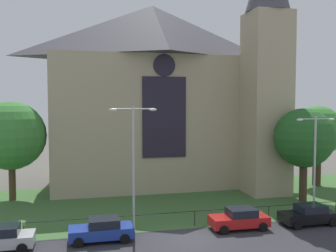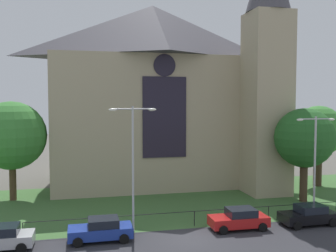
{
  "view_description": "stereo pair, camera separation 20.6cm",
  "coord_description": "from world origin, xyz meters",
  "px_view_note": "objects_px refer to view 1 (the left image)",
  "views": [
    {
      "loc": [
        -7.24,
        -24.44,
        9.2
      ],
      "look_at": [
        0.49,
        8.0,
        7.12
      ],
      "focal_mm": 41.25,
      "sensor_mm": 36.0,
      "label": 1
    },
    {
      "loc": [
        -7.04,
        -24.49,
        9.2
      ],
      "look_at": [
        0.49,
        8.0,
        7.12
      ],
      "focal_mm": 41.25,
      "sensor_mm": 36.0,
      "label": 2
    }
  ],
  "objects_px": {
    "tree_right_far": "(318,131)",
    "parked_car_silver": "(0,238)",
    "church_building": "(160,92)",
    "streetlamp_near": "(133,153)",
    "tree_right_near": "(304,138)",
    "streetlamp_far": "(315,153)",
    "parked_car_blue": "(102,230)",
    "tree_left_far": "(11,136)",
    "parked_car_black": "(309,215)",
    "parked_car_red": "(239,219)"
  },
  "relations": [
    {
      "from": "tree_right_far",
      "to": "parked_car_silver",
      "type": "distance_m",
      "value": 33.11
    },
    {
      "from": "church_building",
      "to": "streetlamp_near",
      "type": "relative_size",
      "value": 2.92
    },
    {
      "from": "church_building",
      "to": "tree_right_near",
      "type": "xyz_separation_m",
      "value": [
        11.2,
        -11.02,
        -4.41
      ]
    },
    {
      "from": "tree_right_far",
      "to": "tree_right_near",
      "type": "bearing_deg",
      "value": -133.33
    },
    {
      "from": "streetlamp_far",
      "to": "parked_car_silver",
      "type": "bearing_deg",
      "value": -176.01
    },
    {
      "from": "parked_car_blue",
      "to": "tree_left_far",
      "type": "bearing_deg",
      "value": -59.56
    },
    {
      "from": "parked_car_silver",
      "to": "parked_car_blue",
      "type": "relative_size",
      "value": 1.01
    },
    {
      "from": "church_building",
      "to": "parked_car_silver",
      "type": "height_order",
      "value": "church_building"
    },
    {
      "from": "tree_right_far",
      "to": "parked_car_blue",
      "type": "relative_size",
      "value": 2.1
    },
    {
      "from": "church_building",
      "to": "tree_right_far",
      "type": "xyz_separation_m",
      "value": [
        16.47,
        -5.43,
        -4.29
      ]
    },
    {
      "from": "parked_car_black",
      "to": "parked_car_blue",
      "type": "bearing_deg",
      "value": -1.62
    },
    {
      "from": "church_building",
      "to": "tree_left_far",
      "type": "relative_size",
      "value": 2.8
    },
    {
      "from": "church_building",
      "to": "streetlamp_far",
      "type": "height_order",
      "value": "church_building"
    },
    {
      "from": "tree_right_near",
      "to": "tree_right_far",
      "type": "bearing_deg",
      "value": 46.67
    },
    {
      "from": "tree_right_far",
      "to": "streetlamp_far",
      "type": "distance_m",
      "value": 12.66
    },
    {
      "from": "church_building",
      "to": "parked_car_silver",
      "type": "xyz_separation_m",
      "value": [
        -13.98,
        -17.34,
        -9.53
      ]
    },
    {
      "from": "tree_right_far",
      "to": "parked_car_red",
      "type": "distance_m",
      "value": 19.15
    },
    {
      "from": "tree_right_near",
      "to": "parked_car_silver",
      "type": "xyz_separation_m",
      "value": [
        -25.18,
        -6.32,
        -5.12
      ]
    },
    {
      "from": "streetlamp_far",
      "to": "parked_car_blue",
      "type": "distance_m",
      "value": 17.48
    },
    {
      "from": "tree_right_far",
      "to": "parked_car_silver",
      "type": "height_order",
      "value": "tree_right_far"
    },
    {
      "from": "streetlamp_near",
      "to": "parked_car_red",
      "type": "relative_size",
      "value": 2.11
    },
    {
      "from": "parked_car_silver",
      "to": "parked_car_blue",
      "type": "bearing_deg",
      "value": -177.43
    },
    {
      "from": "tree_right_far",
      "to": "parked_car_red",
      "type": "bearing_deg",
      "value": -140.92
    },
    {
      "from": "tree_left_far",
      "to": "streetlamp_far",
      "type": "xyz_separation_m",
      "value": [
        24.31,
        -11.26,
        -0.92
      ]
    },
    {
      "from": "tree_right_far",
      "to": "streetlamp_near",
      "type": "xyz_separation_m",
      "value": [
        -21.82,
        -10.3,
        -0.37
      ]
    },
    {
      "from": "tree_right_far",
      "to": "parked_car_red",
      "type": "height_order",
      "value": "tree_right_far"
    },
    {
      "from": "streetlamp_far",
      "to": "parked_car_blue",
      "type": "bearing_deg",
      "value": -175.12
    },
    {
      "from": "tree_right_near",
      "to": "parked_car_black",
      "type": "height_order",
      "value": "tree_right_near"
    },
    {
      "from": "parked_car_black",
      "to": "tree_right_far",
      "type": "bearing_deg",
      "value": -127.61
    },
    {
      "from": "church_building",
      "to": "streetlamp_far",
      "type": "distance_m",
      "value": 18.9
    },
    {
      "from": "parked_car_silver",
      "to": "parked_car_blue",
      "type": "height_order",
      "value": "same"
    },
    {
      "from": "tree_left_far",
      "to": "streetlamp_far",
      "type": "height_order",
      "value": "tree_left_far"
    },
    {
      "from": "parked_car_red",
      "to": "parked_car_black",
      "type": "relative_size",
      "value": 1.0
    },
    {
      "from": "parked_car_silver",
      "to": "parked_car_blue",
      "type": "xyz_separation_m",
      "value": [
        6.27,
        0.18,
        0.0
      ]
    },
    {
      "from": "parked_car_red",
      "to": "parked_car_black",
      "type": "height_order",
      "value": "same"
    },
    {
      "from": "church_building",
      "to": "parked_car_black",
      "type": "height_order",
      "value": "church_building"
    },
    {
      "from": "streetlamp_near",
      "to": "parked_car_blue",
      "type": "relative_size",
      "value": 2.12
    },
    {
      "from": "streetlamp_near",
      "to": "streetlamp_far",
      "type": "relative_size",
      "value": 1.1
    },
    {
      "from": "parked_car_silver",
      "to": "parked_car_red",
      "type": "relative_size",
      "value": 1.0
    },
    {
      "from": "tree_right_far",
      "to": "parked_car_red",
      "type": "xyz_separation_m",
      "value": [
        -14.3,
        -11.61,
        -5.24
      ]
    },
    {
      "from": "tree_right_near",
      "to": "parked_car_red",
      "type": "xyz_separation_m",
      "value": [
        -9.03,
        -6.02,
        -5.12
      ]
    },
    {
      "from": "parked_car_black",
      "to": "tree_left_far",
      "type": "bearing_deg",
      "value": -30.44
    },
    {
      "from": "parked_car_blue",
      "to": "parked_car_red",
      "type": "relative_size",
      "value": 0.99
    },
    {
      "from": "streetlamp_far",
      "to": "parked_car_blue",
      "type": "height_order",
      "value": "streetlamp_far"
    },
    {
      "from": "parked_car_blue",
      "to": "parked_car_black",
      "type": "distance_m",
      "value": 15.36
    },
    {
      "from": "parked_car_silver",
      "to": "parked_car_red",
      "type": "height_order",
      "value": "same"
    },
    {
      "from": "church_building",
      "to": "streetlamp_near",
      "type": "height_order",
      "value": "church_building"
    },
    {
      "from": "tree_right_near",
      "to": "tree_right_far",
      "type": "relative_size",
      "value": 0.98
    },
    {
      "from": "tree_left_far",
      "to": "tree_right_far",
      "type": "xyz_separation_m",
      "value": [
        31.63,
        -0.97,
        -0.08
      ]
    },
    {
      "from": "parked_car_silver",
      "to": "streetlamp_far",
      "type": "bearing_deg",
      "value": -175.04
    }
  ]
}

